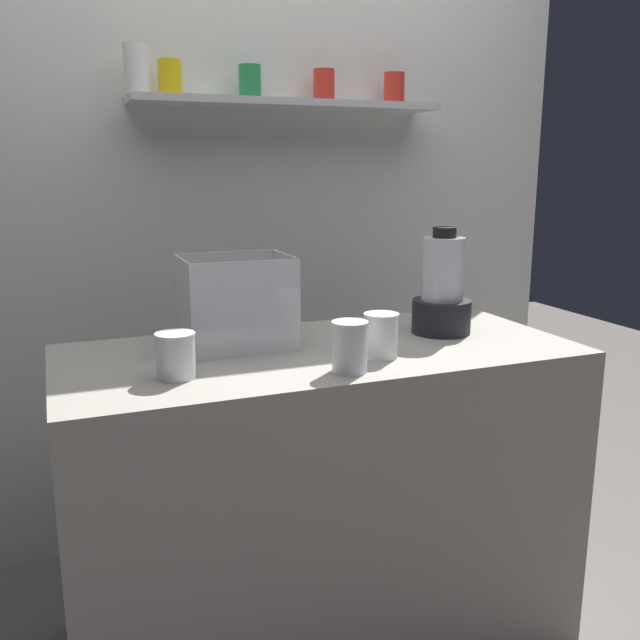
# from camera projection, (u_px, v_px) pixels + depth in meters

# --- Properties ---
(ground_plane) EXTENTS (8.00, 8.00, 0.00)m
(ground_plane) POSITION_uv_depth(u_px,v_px,m) (320.00, 635.00, 2.08)
(ground_plane) COLOR slate
(counter) EXTENTS (1.40, 0.64, 0.90)m
(counter) POSITION_uv_depth(u_px,v_px,m) (320.00, 499.00, 1.98)
(counter) COLOR #9E998E
(counter) RESTS_ON ground_plane
(back_wall_unit) EXTENTS (2.60, 0.24, 2.50)m
(back_wall_unit) POSITION_uv_depth(u_px,v_px,m) (243.00, 201.00, 2.49)
(back_wall_unit) COLOR silver
(back_wall_unit) RESTS_ON ground_plane
(carrot_display_bin) EXTENTS (0.29, 0.22, 0.25)m
(carrot_display_bin) POSITION_uv_depth(u_px,v_px,m) (234.00, 318.00, 1.88)
(carrot_display_bin) COLOR white
(carrot_display_bin) RESTS_ON counter
(blender_pitcher) EXTENTS (0.17, 0.17, 0.31)m
(blender_pitcher) POSITION_uv_depth(u_px,v_px,m) (442.00, 292.00, 2.03)
(blender_pitcher) COLOR black
(blender_pitcher) RESTS_ON counter
(juice_cup_orange_far_left) EXTENTS (0.09, 0.09, 0.11)m
(juice_cup_orange_far_left) POSITION_uv_depth(u_px,v_px,m) (176.00, 359.00, 1.61)
(juice_cup_orange_far_left) COLOR white
(juice_cup_orange_far_left) RESTS_ON counter
(juice_cup_beet_left) EXTENTS (0.09, 0.09, 0.12)m
(juice_cup_beet_left) POSITION_uv_depth(u_px,v_px,m) (350.00, 349.00, 1.65)
(juice_cup_beet_left) COLOR white
(juice_cup_beet_left) RESTS_ON counter
(juice_cup_orange_middle) EXTENTS (0.09, 0.09, 0.12)m
(juice_cup_orange_middle) POSITION_uv_depth(u_px,v_px,m) (381.00, 338.00, 1.78)
(juice_cup_orange_middle) COLOR white
(juice_cup_orange_middle) RESTS_ON counter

